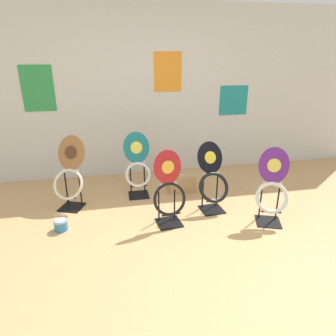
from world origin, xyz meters
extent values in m
plane|color=tan|center=(0.00, 0.00, 0.00)|extent=(14.00, 14.00, 0.00)
cube|color=silver|center=(0.00, 2.39, 1.30)|extent=(8.00, 0.06, 2.60)
cube|color=#2D8E47|center=(-1.55, 2.36, 1.41)|extent=(0.45, 0.01, 0.65)
cube|color=orange|center=(0.35, 2.36, 1.61)|extent=(0.43, 0.01, 0.58)
cube|color=teal|center=(1.46, 2.36, 1.15)|extent=(0.48, 0.01, 0.47)
cube|color=black|center=(0.63, 0.88, 0.01)|extent=(0.30, 0.30, 0.01)
cylinder|color=black|center=(0.52, 0.97, 0.21)|extent=(0.02, 0.02, 0.41)
cylinder|color=black|center=(0.72, 0.98, 0.21)|extent=(0.02, 0.02, 0.41)
cylinder|color=black|center=(0.64, 0.81, 0.17)|extent=(0.22, 0.03, 0.02)
torus|color=black|center=(0.63, 0.86, 0.33)|extent=(0.41, 0.27, 0.36)
ellipsoid|color=black|center=(0.62, 1.03, 0.67)|extent=(0.35, 0.19, 0.39)
ellipsoid|color=yellow|center=(0.62, 1.01, 0.67)|extent=(0.15, 0.07, 0.15)
sphere|color=silver|center=(0.53, 0.95, 0.48)|extent=(0.02, 0.02, 0.02)
sphere|color=silver|center=(0.72, 0.96, 0.48)|extent=(0.02, 0.02, 0.02)
cube|color=black|center=(0.03, 0.68, 0.01)|extent=(0.31, 0.31, 0.01)
cylinder|color=black|center=(-0.08, 0.76, 0.20)|extent=(0.02, 0.02, 0.37)
cylinder|color=black|center=(0.11, 0.78, 0.20)|extent=(0.02, 0.02, 0.37)
cylinder|color=black|center=(0.03, 0.60, 0.16)|extent=(0.22, 0.04, 0.02)
torus|color=black|center=(0.03, 0.66, 0.33)|extent=(0.40, 0.19, 0.38)
ellipsoid|color=#AD1E23|center=(0.02, 0.74, 0.69)|extent=(0.33, 0.12, 0.40)
ellipsoid|color=yellow|center=(0.02, 0.72, 0.69)|extent=(0.15, 0.04, 0.15)
sphere|color=silver|center=(-0.07, 0.70, 0.50)|extent=(0.02, 0.02, 0.02)
sphere|color=silver|center=(0.11, 0.72, 0.50)|extent=(0.02, 0.02, 0.02)
cube|color=black|center=(-0.25, 1.49, 0.01)|extent=(0.28, 0.28, 0.01)
cylinder|color=black|center=(-0.34, 1.58, 0.22)|extent=(0.02, 0.02, 0.42)
cylinder|color=black|center=(-0.15, 1.58, 0.22)|extent=(0.02, 0.02, 0.42)
cylinder|color=black|center=(-0.25, 1.41, 0.18)|extent=(0.22, 0.02, 0.02)
torus|color=silver|center=(-0.25, 1.47, 0.33)|extent=(0.35, 0.18, 0.33)
ellipsoid|color=#197075|center=(-0.25, 1.58, 0.68)|extent=(0.36, 0.13, 0.43)
ellipsoid|color=#EADB4C|center=(-0.25, 1.57, 0.68)|extent=(0.16, 0.05, 0.16)
sphere|color=silver|center=(-0.34, 1.53, 0.47)|extent=(0.02, 0.02, 0.02)
sphere|color=silver|center=(-0.15, 1.53, 0.47)|extent=(0.02, 0.02, 0.02)
cube|color=black|center=(-1.14, 1.31, 0.01)|extent=(0.36, 0.36, 0.01)
cylinder|color=black|center=(-1.20, 1.43, 0.23)|extent=(0.02, 0.02, 0.43)
cylinder|color=black|center=(-1.02, 1.36, 0.23)|extent=(0.02, 0.02, 0.43)
cylinder|color=black|center=(-1.17, 1.24, 0.18)|extent=(0.21, 0.10, 0.02)
torus|color=beige|center=(-1.15, 1.29, 0.34)|extent=(0.46, 0.37, 0.36)
ellipsoid|color=#936033|center=(-1.08, 1.45, 0.70)|extent=(0.41, 0.31, 0.43)
ellipsoid|color=#4C2D19|center=(-1.09, 1.44, 0.71)|extent=(0.18, 0.12, 0.16)
sphere|color=silver|center=(-1.21, 1.42, 0.50)|extent=(0.02, 0.02, 0.02)
sphere|color=silver|center=(-1.02, 1.34, 0.50)|extent=(0.02, 0.02, 0.02)
cube|color=black|center=(1.19, 0.47, 0.01)|extent=(0.36, 0.36, 0.01)
cylinder|color=black|center=(1.13, 0.59, 0.22)|extent=(0.02, 0.02, 0.42)
cylinder|color=black|center=(1.31, 0.52, 0.22)|extent=(0.02, 0.02, 0.42)
cylinder|color=black|center=(1.16, 0.40, 0.18)|extent=(0.22, 0.09, 0.02)
torus|color=silver|center=(1.18, 0.45, 0.34)|extent=(0.41, 0.30, 0.36)
ellipsoid|color=#60237F|center=(1.22, 0.56, 0.69)|extent=(0.36, 0.23, 0.41)
ellipsoid|color=#E5CC4C|center=(1.22, 0.54, 0.69)|extent=(0.16, 0.09, 0.16)
sphere|color=silver|center=(1.12, 0.54, 0.49)|extent=(0.02, 0.02, 0.02)
sphere|color=silver|center=(1.29, 0.48, 0.49)|extent=(0.02, 0.02, 0.02)
cylinder|color=teal|center=(-1.21, 0.79, 0.06)|extent=(0.15, 0.15, 0.12)
torus|color=silver|center=(-1.21, 0.79, 0.12)|extent=(0.15, 0.15, 0.01)
cylinder|color=#B2B2B7|center=(-1.21, 0.79, 0.12)|extent=(0.13, 0.13, 0.00)
cube|color=tan|center=(0.38, 1.53, 0.12)|extent=(0.39, 0.25, 0.24)
cube|color=#B7AD89|center=(0.38, 1.53, 0.24)|extent=(0.38, 0.04, 0.00)
camera|label=1|loc=(-0.60, -2.33, 1.89)|focal=32.00mm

